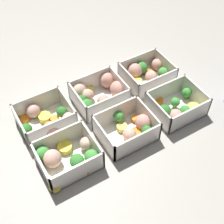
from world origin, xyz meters
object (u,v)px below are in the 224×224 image
at_px(container_near_center, 98,93).
at_px(container_near_right, 47,120).
at_px(container_far_left, 176,107).
at_px(container_far_right, 67,157).
at_px(container_far_center, 131,128).
at_px(container_near_left, 146,74).

xyz_separation_m(container_near_center, container_near_right, (0.18, 0.02, -0.00)).
xyz_separation_m(container_far_left, container_far_right, (0.35, -0.01, 0.00)).
bearing_deg(container_far_right, container_far_center, 179.05).
bearing_deg(container_near_right, container_far_left, 156.45).
relative_size(container_near_right, container_far_right, 1.00).
bearing_deg(container_far_center, container_far_left, 177.86).
distance_m(container_near_left, container_near_center, 0.18).
height_order(container_near_right, container_far_center, same).
distance_m(container_near_center, container_far_right, 0.24).
relative_size(container_near_right, container_far_center, 1.03).
height_order(container_far_left, container_far_right, same).
relative_size(container_near_center, container_far_center, 1.07).
xyz_separation_m(container_near_left, container_near_center, (0.18, -0.00, 0.00)).
relative_size(container_far_center, container_far_right, 0.97).
bearing_deg(container_near_center, container_far_right, 41.66).
distance_m(container_far_center, container_far_right, 0.19).
bearing_deg(container_near_right, container_near_left, -177.63).
xyz_separation_m(container_near_left, container_near_right, (0.36, 0.01, 0.00)).
relative_size(container_near_left, container_near_center, 0.94).
bearing_deg(container_near_center, container_far_center, 94.40).
xyz_separation_m(container_near_right, container_far_left, (-0.35, 0.15, 0.00)).
height_order(container_near_right, container_far_right, same).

